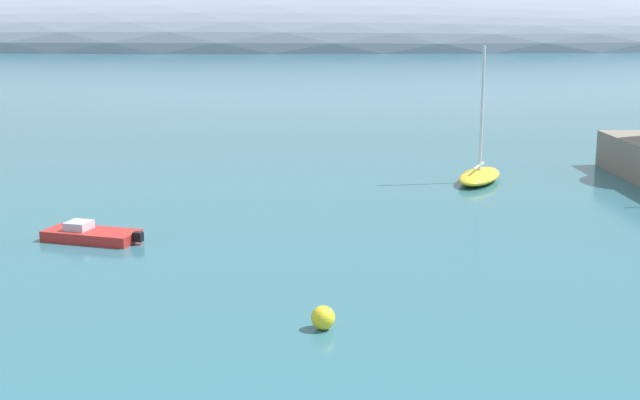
# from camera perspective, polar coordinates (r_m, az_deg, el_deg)

# --- Properties ---
(distant_ridge) EXTENTS (351.85, 83.94, 37.24)m
(distant_ridge) POSITION_cam_1_polar(r_m,az_deg,el_deg) (258.05, 3.07, 9.95)
(distant_ridge) COLOR gray
(distant_ridge) RESTS_ON ground
(sailboat_yellow_mid_mooring) EXTENTS (4.64, 6.25, 8.87)m
(sailboat_yellow_mid_mooring) POSITION_cam_1_polar(r_m,az_deg,el_deg) (58.40, 10.32, 1.64)
(sailboat_yellow_mid_mooring) COLOR yellow
(sailboat_yellow_mid_mooring) RESTS_ON water
(motorboat_red_foreground) EXTENTS (5.20, 3.36, 0.92)m
(motorboat_red_foreground) POSITION_cam_1_polar(r_m,az_deg,el_deg) (44.68, -14.66, -2.18)
(motorboat_red_foreground) COLOR red
(motorboat_red_foreground) RESTS_ON water
(mooring_buoy_yellow) EXTENTS (0.87, 0.87, 0.87)m
(mooring_buoy_yellow) POSITION_cam_1_polar(r_m,az_deg,el_deg) (31.55, 0.20, -7.66)
(mooring_buoy_yellow) COLOR yellow
(mooring_buoy_yellow) RESTS_ON water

